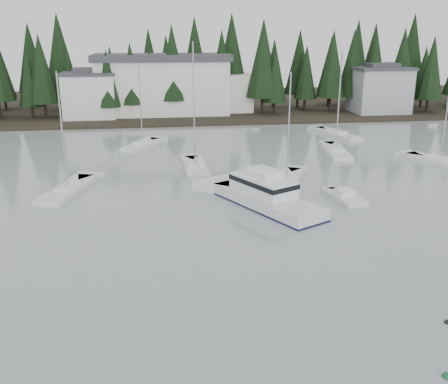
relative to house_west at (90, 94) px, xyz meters
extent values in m
cube|color=black|center=(18.00, 18.00, -4.65)|extent=(240.00, 54.00, 1.00)
cube|color=silver|center=(0.00, 0.00, -0.40)|extent=(9.00, 7.00, 7.50)
cube|color=#38383D|center=(0.00, 0.00, 3.60)|extent=(9.54, 7.42, 0.50)
cube|color=#38383D|center=(0.00, 0.00, 4.20)|extent=(4.95, 3.85, 0.80)
cube|color=#999EA0|center=(54.00, -1.00, -0.15)|extent=(10.00, 8.00, 8.00)
cube|color=#38383D|center=(54.00, -1.00, 4.10)|extent=(10.60, 8.48, 0.50)
cube|color=#38383D|center=(54.00, -1.00, 4.70)|extent=(5.50, 4.40, 0.80)
cube|color=silver|center=(13.00, 3.00, 0.85)|extent=(24.00, 10.00, 10.00)
cube|color=#38383D|center=(13.00, 3.00, 6.15)|extent=(25.00, 11.00, 1.20)
cube|color=silver|center=(25.00, 5.00, -0.65)|extent=(10.00, 8.00, 7.00)
cube|color=silver|center=(21.18, -50.27, -4.49)|extent=(8.94, 12.45, 1.76)
cube|color=black|center=(21.18, -50.27, -4.62)|extent=(9.00, 12.52, 0.24)
cube|color=white|center=(20.90, -49.73, -2.78)|extent=(5.64, 7.00, 1.60)
cube|color=black|center=(20.90, -49.73, -2.40)|extent=(5.74, 7.09, 0.44)
cube|color=white|center=(20.90, -49.73, -1.63)|extent=(3.45, 3.83, 0.72)
cylinder|color=#A5A8AD|center=(20.90, -49.73, -0.75)|extent=(0.10, 0.10, 1.21)
cube|color=silver|center=(34.91, -30.47, -4.68)|extent=(3.84, 9.87, 1.05)
cube|color=white|center=(34.91, -30.47, -4.03)|extent=(2.20, 3.48, 0.30)
cylinder|color=#A5A8AD|center=(34.91, -30.47, 2.03)|extent=(0.14, 0.14, 12.37)
cube|color=silver|center=(24.95, -42.97, -4.68)|extent=(6.11, 9.00, 1.05)
cube|color=white|center=(24.95, -42.97, -4.03)|extent=(2.85, 3.45, 0.30)
cylinder|color=#A5A8AD|center=(24.95, -42.97, 1.33)|extent=(0.14, 0.14, 10.97)
cube|color=silver|center=(15.74, -36.31, -4.68)|extent=(2.72, 9.47, 1.05)
cube|color=white|center=(15.74, -36.31, -4.03)|extent=(1.83, 3.24, 0.30)
cylinder|color=#A5A8AD|center=(15.74, -36.31, 2.73)|extent=(0.14, 0.14, 13.78)
cube|color=silver|center=(9.48, -23.31, -4.68)|extent=(6.13, 8.40, 1.05)
cube|color=white|center=(9.48, -23.31, -4.03)|extent=(2.88, 3.29, 0.30)
cylinder|color=#A5A8AD|center=(9.48, -23.31, 1.17)|extent=(0.14, 0.14, 10.65)
cube|color=silver|center=(39.06, -19.37, -4.68)|extent=(5.11, 10.51, 1.05)
cube|color=white|center=(39.06, -19.37, -4.03)|extent=(2.60, 3.81, 0.30)
cylinder|color=#A5A8AD|center=(39.06, -19.37, 2.02)|extent=(0.14, 0.14, 12.35)
cube|color=silver|center=(2.42, -43.18, -4.68)|extent=(5.11, 9.89, 1.05)
cube|color=white|center=(2.42, -43.18, -4.03)|extent=(2.64, 3.62, 0.30)
cylinder|color=#A5A8AD|center=(2.42, -43.18, 1.48)|extent=(0.14, 0.14, 11.28)
cube|color=silver|center=(45.52, -37.70, -4.68)|extent=(6.21, 9.28, 1.05)
cube|color=white|center=(45.52, -37.70, -4.03)|extent=(2.98, 3.56, 0.30)
cylinder|color=#A5A8AD|center=(45.52, -37.70, 1.07)|extent=(0.14, 0.14, 10.44)
cube|color=silver|center=(28.92, -49.34, -4.60)|extent=(3.01, 5.33, 0.90)
cube|color=white|center=(28.92, -49.34, -3.90)|extent=(1.74, 1.84, 0.55)
sphere|color=#145933|center=(24.26, -74.64, -4.65)|extent=(0.48, 0.48, 0.48)
sphere|color=black|center=(26.81, -70.44, -4.65)|extent=(0.38, 0.38, 0.38)
camera|label=1|loc=(11.37, -92.39, 10.58)|focal=40.00mm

